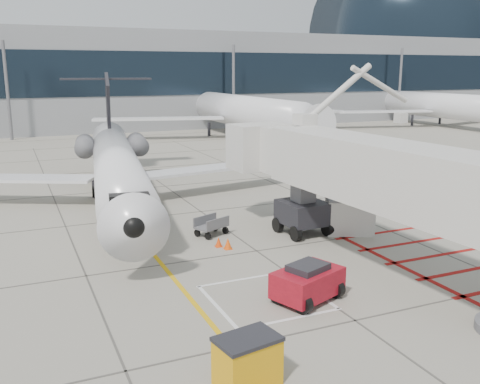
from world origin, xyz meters
name	(u,v)px	position (x,y,z in m)	size (l,w,h in m)	color
ground_plane	(298,280)	(0.00, 0.00, 0.00)	(260.00, 260.00, 0.00)	gray
regional_jet	(118,149)	(-4.68, 13.05, 4.04)	(24.47, 30.86, 8.09)	white
jet_bridge	(383,186)	(3.80, -0.36, 3.74)	(8.87, 18.72, 7.49)	silver
pushback_tug	(308,281)	(-0.65, -1.85, 0.76)	(2.62, 1.64, 1.53)	maroon
spill_bin	(247,361)	(-5.03, -6.00, 0.72)	(1.66, 1.11, 1.44)	orange
baggage_cart	(211,226)	(-1.11, 7.23, 0.52)	(1.66, 1.05, 1.05)	#5A5A5F
ground_power_unit	(349,216)	(5.74, 4.61, 0.97)	(2.44, 1.43, 1.93)	beige
cone_nose	(219,242)	(-1.44, 5.34, 0.24)	(0.35, 0.35, 0.48)	#E3400B
cone_side	(228,244)	(-1.15, 4.84, 0.27)	(0.39, 0.39, 0.54)	#F0500C
terminal_building	(139,79)	(10.00, 70.00, 7.00)	(180.00, 28.00, 14.00)	gray
terminal_glass_band	(162,74)	(10.00, 55.95, 8.00)	(180.00, 0.10, 6.00)	black
terminal_dome	(428,42)	(70.00, 70.00, 14.00)	(40.00, 28.00, 28.00)	black
bg_aircraft_c	(236,90)	(16.93, 46.00, 5.99)	(35.93, 39.93, 11.98)	silver
bg_aircraft_d	(437,89)	(50.53, 46.00, 5.64)	(33.85, 37.62, 11.28)	silver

